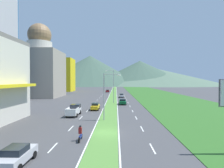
{
  "coord_description": "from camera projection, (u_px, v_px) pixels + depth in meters",
  "views": [
    {
      "loc": [
        1.4,
        -23.38,
        6.93
      ],
      "look_at": [
        -0.07,
        40.97,
        5.58
      ],
      "focal_mm": 28.74,
      "sensor_mm": 36.0,
      "label": 1
    }
  ],
  "objects": [
    {
      "name": "ground_plane",
      "position": [
        105.0,
        133.0,
        23.55
      ],
      "size": [
        600.0,
        600.0,
        0.0
      ],
      "primitive_type": "plane",
      "color": "#424244"
    },
    {
      "name": "lane_dash_left_3",
      "position": [
        71.0,
        128.0,
        25.77
      ],
      "size": [
        0.16,
        2.8,
        0.01
      ],
      "primitive_type": "cube",
      "color": "silver",
      "rests_on": "ground_plane"
    },
    {
      "name": "lane_dash_left_10",
      "position": [
        101.0,
        96.0,
        77.33
      ],
      "size": [
        0.16,
        2.8,
        0.01
      ],
      "primitive_type": "cube",
      "color": "silver",
      "rests_on": "ground_plane"
    },
    {
      "name": "lane_dash_right_11",
      "position": [
        124.0,
        95.0,
        84.46
      ],
      "size": [
        0.16,
        2.8,
        0.01
      ],
      "primitive_type": "cube",
      "color": "silver",
      "rests_on": "ground_plane"
    },
    {
      "name": "car_4",
      "position": [
        95.0,
        106.0,
        42.07
      ],
      "size": [
        1.85,
        4.36,
        1.61
      ],
      "rotation": [
        0.0,
        0.0,
        1.57
      ],
      "color": "yellow",
      "rests_on": "ground_plane"
    },
    {
      "name": "lane_dash_left_11",
      "position": [
        102.0,
        95.0,
        84.69
      ],
      "size": [
        0.16,
        2.8,
        0.01
      ],
      "primitive_type": "cube",
      "color": "silver",
      "rests_on": "ground_plane"
    },
    {
      "name": "street_lamp_near",
      "position": [
        106.0,
        93.0,
        30.81
      ],
      "size": [
        2.97,
        0.36,
        8.13
      ],
      "color": "#99999E",
      "rests_on": "ground_plane"
    },
    {
      "name": "lane_dash_right_13",
      "position": [
        123.0,
        93.0,
        99.19
      ],
      "size": [
        0.16,
        2.8,
        0.01
      ],
      "primitive_type": "cube",
      "color": "silver",
      "rests_on": "ground_plane"
    },
    {
      "name": "hill_far_right",
      "position": [
        150.0,
        76.0,
        281.73
      ],
      "size": [
        214.77,
        214.77,
        27.42
      ],
      "primitive_type": "cone",
      "color": "#516B56",
      "rests_on": "ground_plane"
    },
    {
      "name": "lane_dash_left_8",
      "position": [
        98.0,
        100.0,
        62.59
      ],
      "size": [
        0.16,
        2.8,
        0.01
      ],
      "primitive_type": "cube",
      "color": "silver",
      "rests_on": "ground_plane"
    },
    {
      "name": "grass_verge_right",
      "position": [
        157.0,
        95.0,
        83.05
      ],
      "size": [
        24.0,
        240.0,
        0.06
      ],
      "primitive_type": "cube",
      "color": "#2D6023",
      "rests_on": "ground_plane"
    },
    {
      "name": "lane_dash_left_5",
      "position": [
        87.0,
        111.0,
        40.5
      ],
      "size": [
        0.16,
        2.8,
        0.01
      ],
      "primitive_type": "cube",
      "color": "silver",
      "rests_on": "ground_plane"
    },
    {
      "name": "car_2",
      "position": [
        123.0,
        102.0,
        51.27
      ],
      "size": [
        2.04,
        4.21,
        1.54
      ],
      "rotation": [
        0.0,
        0.0,
        -1.57
      ],
      "color": "#0C5128",
      "rests_on": "ground_plane"
    },
    {
      "name": "car_0",
      "position": [
        108.0,
        91.0,
        104.09
      ],
      "size": [
        1.98,
        4.05,
        1.45
      ],
      "rotation": [
        0.0,
        0.0,
        1.57
      ],
      "color": "maroon",
      "rests_on": "ground_plane"
    },
    {
      "name": "grass_median",
      "position": [
        113.0,
        95.0,
        83.52
      ],
      "size": [
        3.2,
        240.0,
        0.06
      ],
      "primitive_type": "cube",
      "color": "#518438",
      "rests_on": "ground_plane"
    },
    {
      "name": "edge_line_median_left",
      "position": [
        109.0,
        95.0,
        83.56
      ],
      "size": [
        0.16,
        240.0,
        0.01
      ],
      "primitive_type": "cube",
      "color": "silver",
      "rests_on": "ground_plane"
    },
    {
      "name": "lane_dash_left_7",
      "position": [
        95.0,
        103.0,
        55.23
      ],
      "size": [
        0.16,
        2.8,
        0.01
      ],
      "primitive_type": "cube",
      "color": "silver",
      "rests_on": "ground_plane"
    },
    {
      "name": "lane_dash_right_2",
      "position": [
        153.0,
        148.0,
        18.17
      ],
      "size": [
        0.16,
        2.8,
        0.01
      ],
      "primitive_type": "cube",
      "color": "silver",
      "rests_on": "ground_plane"
    },
    {
      "name": "lane_dash_right_4",
      "position": [
        136.0,
        118.0,
        32.9
      ],
      "size": [
        0.16,
        2.8,
        0.01
      ],
      "primitive_type": "cube",
      "color": "silver",
      "rests_on": "ground_plane"
    },
    {
      "name": "lane_dash_right_8",
      "position": [
        127.0,
        100.0,
        62.36
      ],
      "size": [
        0.16,
        2.8,
        0.01
      ],
      "primitive_type": "cube",
      "color": "silver",
      "rests_on": "ground_plane"
    },
    {
      "name": "lane_dash_left_12",
      "position": [
        103.0,
        94.0,
        92.06
      ],
      "size": [
        0.16,
        2.8,
        0.01
      ],
      "primitive_type": "cube",
      "color": "silver",
      "rests_on": "ground_plane"
    },
    {
      "name": "lane_dash_right_6",
      "position": [
        130.0,
        106.0,
        47.63
      ],
      "size": [
        0.16,
        2.8,
        0.01
      ],
      "primitive_type": "cube",
      "color": "silver",
      "rests_on": "ground_plane"
    },
    {
      "name": "midrise_colored",
      "position": [
        63.0,
        75.0,
        112.55
      ],
      "size": [
        13.0,
        13.0,
        20.49
      ],
      "primitive_type": "cube",
      "color": "yellow",
      "rests_on": "ground_plane"
    },
    {
      "name": "street_lamp_mid",
      "position": [
        113.0,
        84.0,
        53.75
      ],
      "size": [
        2.62,
        0.28,
        10.06
      ],
      "color": "#99999E",
      "rests_on": "ground_plane"
    },
    {
      "name": "lane_dash_left_2",
      "position": [
        53.0,
        148.0,
        18.4
      ],
      "size": [
        0.16,
        2.8,
        0.01
      ],
      "primitive_type": "cube",
      "color": "silver",
      "rests_on": "ground_plane"
    },
    {
      "name": "pickup_truck_0",
      "position": [
        74.0,
        110.0,
        35.48
      ],
      "size": [
        2.18,
        5.4,
        2.0
      ],
      "rotation": [
        0.0,
        0.0,
        1.57
      ],
      "color": "silver",
      "rests_on": "ground_plane"
    },
    {
      "name": "hill_far_center",
      "position": [
        140.0,
        73.0,
        264.94
      ],
      "size": [
        146.56,
        146.56,
        35.73
      ],
      "primitive_type": "cone",
      "color": "#3D5647",
      "rests_on": "ground_plane"
    },
    {
      "name": "motorcycle_rider",
      "position": [
        80.0,
        134.0,
        20.46
      ],
      "size": [
        0.36,
        2.0,
        1.8
      ],
      "rotation": [
        0.0,
        0.0,
        1.57
      ],
      "color": "black",
      "rests_on": "ground_plane"
    },
    {
      "name": "lane_dash_right_9",
      "position": [
        126.0,
        98.0,
        69.73
      ],
      "size": [
        0.16,
        2.8,
        0.01
      ],
      "primitive_type": "cube",
      "color": "silver",
      "rests_on": "ground_plane"
    },
    {
      "name": "car_1",
      "position": [
        17.0,
        155.0,
        14.64
      ],
      "size": [
        1.92,
        4.01,
        1.56
      ],
      "rotation": [
        0.0,
        0.0,
        1.57
      ],
      "color": "#B2B2B7",
      "rests_on": "ground_plane"
    },
    {
      "name": "lane_dash_right_5",
      "position": [
        133.0,
        111.0,
        40.27
      ],
      "size": [
        0.16,
        2.8,
        0.01
      ],
      "primitive_type": "cube",
      "color": "silver",
      "rests_on": "ground_plane"
    },
    {
      "name": "edge_line_median_right",
      "position": [
        117.0,
        95.0,
        83.48
      ],
      "size": [
        0.16,
        240.0,
        0.01
      ],
      "primitive_type": "cube",
      "color": "silver",
      "rests_on": "ground_plane"
    },
    {
      "name": "hill_far_left",
      "position": [
        90.0,
        70.0,
        255.31
      ],
      "size": [
        149.8,
        149.8,
        41.93
      ],
      "primitive_type": "cone",
      "color": "#3D5647",
      "rests_on": "ground_plane"
    },
    {
      "name": "lane_dash_right_10",
      "position": [
        125.0,
        96.0,
        77.09
      ],
      "size": [
        0.16,
        2.8,
        0.01
      ],
      "primitive_type": "cube",
      "color": "silver",
      "rests_on": "ground_plane"
    },
    {
      "name": "car_3",
      "position": [
        122.0,
        96.0,
        71.62
      ],
      "size": [
        1.87,
        4.3,
        1.55
      ],
      "rotation": [
        0.0,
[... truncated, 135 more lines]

